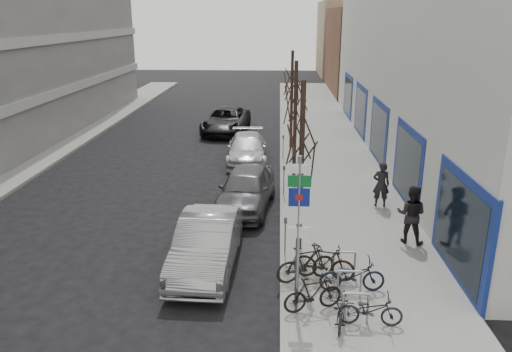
# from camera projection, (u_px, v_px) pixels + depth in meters

# --- Properties ---
(ground) EXTENTS (120.00, 120.00, 0.00)m
(ground) POSITION_uv_depth(u_px,v_px,m) (202.00, 312.00, 12.79)
(ground) COLOR black
(ground) RESTS_ON ground
(sidewalk_east) EXTENTS (5.00, 70.00, 0.15)m
(sidewalk_east) POSITION_uv_depth(u_px,v_px,m) (336.00, 186.00, 22.08)
(sidewalk_east) COLOR slate
(sidewalk_east) RESTS_ON ground
(brick_building_far) EXTENTS (12.00, 14.00, 8.00)m
(brick_building_far) POSITION_uv_depth(u_px,v_px,m) (392.00, 51.00, 49.04)
(brick_building_far) COLOR brown
(brick_building_far) RESTS_ON ground
(tan_building_far) EXTENTS (13.00, 12.00, 9.00)m
(tan_building_far) POSITION_uv_depth(u_px,v_px,m) (371.00, 39.00, 63.13)
(tan_building_far) COLOR #937A5B
(tan_building_far) RESTS_ON ground
(highway_sign_pole) EXTENTS (0.55, 0.10, 4.20)m
(highway_sign_pole) POSITION_uv_depth(u_px,v_px,m) (298.00, 226.00, 11.93)
(highway_sign_pole) COLOR gray
(highway_sign_pole) RESTS_ON ground
(bike_rack) EXTENTS (0.66, 2.26, 0.83)m
(bike_rack) POSITION_uv_depth(u_px,v_px,m) (349.00, 281.00, 13.00)
(bike_rack) COLOR gray
(bike_rack) RESTS_ON sidewalk_east
(tree_near) EXTENTS (1.80, 1.80, 5.50)m
(tree_near) POSITION_uv_depth(u_px,v_px,m) (302.00, 128.00, 14.75)
(tree_near) COLOR black
(tree_near) RESTS_ON ground
(tree_mid) EXTENTS (1.80, 1.80, 5.50)m
(tree_mid) POSITION_uv_depth(u_px,v_px,m) (296.00, 95.00, 20.93)
(tree_mid) COLOR black
(tree_mid) RESTS_ON ground
(tree_far) EXTENTS (1.80, 1.80, 5.50)m
(tree_far) POSITION_uv_depth(u_px,v_px,m) (292.00, 77.00, 27.12)
(tree_far) COLOR black
(tree_far) RESTS_ON ground
(meter_front) EXTENTS (0.10, 0.08, 1.27)m
(meter_front) POSITION_uv_depth(u_px,v_px,m) (285.00, 233.00, 15.27)
(meter_front) COLOR gray
(meter_front) RESTS_ON sidewalk_east
(meter_mid) EXTENTS (0.10, 0.08, 1.27)m
(meter_mid) POSITION_uv_depth(u_px,v_px,m) (284.00, 178.00, 20.50)
(meter_mid) COLOR gray
(meter_mid) RESTS_ON sidewalk_east
(meter_back) EXTENTS (0.10, 0.08, 1.27)m
(meter_back) POSITION_uv_depth(u_px,v_px,m) (283.00, 145.00, 25.73)
(meter_back) COLOR gray
(meter_back) RESTS_ON sidewalk_east
(bike_near_left) EXTENTS (0.78, 1.66, 0.97)m
(bike_near_left) POSITION_uv_depth(u_px,v_px,m) (343.00, 305.00, 11.98)
(bike_near_left) COLOR black
(bike_near_left) RESTS_ON sidewalk_east
(bike_near_right) EXTENTS (1.64, 0.96, 0.96)m
(bike_near_right) POSITION_uv_depth(u_px,v_px,m) (313.00, 293.00, 12.48)
(bike_near_right) COLOR black
(bike_near_right) RESTS_ON sidewalk_east
(bike_mid_curb) EXTENTS (1.80, 0.65, 1.08)m
(bike_mid_curb) POSITION_uv_depth(u_px,v_px,m) (352.00, 273.00, 13.35)
(bike_mid_curb) COLOR black
(bike_mid_curb) RESTS_ON sidewalk_east
(bike_mid_inner) EXTENTS (1.85, 1.15, 1.08)m
(bike_mid_inner) POSITION_uv_depth(u_px,v_px,m) (306.00, 263.00, 13.89)
(bike_mid_inner) COLOR black
(bike_mid_inner) RESTS_ON sidewalk_east
(bike_far_curb) EXTENTS (1.57, 0.55, 0.94)m
(bike_far_curb) POSITION_uv_depth(u_px,v_px,m) (371.00, 307.00, 11.89)
(bike_far_curb) COLOR black
(bike_far_curb) RESTS_ON sidewalk_east
(bike_far_inner) EXTENTS (1.83, 0.90, 1.07)m
(bike_far_inner) POSITION_uv_depth(u_px,v_px,m) (324.00, 262.00, 13.96)
(bike_far_inner) COLOR black
(bike_far_inner) RESTS_ON sidewalk_east
(parked_car_front) EXTENTS (1.82, 4.84, 1.58)m
(parked_car_front) POSITION_uv_depth(u_px,v_px,m) (207.00, 243.00, 14.87)
(parked_car_front) COLOR #9B9A9F
(parked_car_front) RESTS_ON ground
(parked_car_mid) EXTENTS (2.48, 4.97, 1.63)m
(parked_car_mid) POSITION_uv_depth(u_px,v_px,m) (246.00, 189.00, 19.50)
(parked_car_mid) COLOR #48484D
(parked_car_mid) RESTS_ON ground
(parked_car_back) EXTENTS (2.18, 4.97, 1.42)m
(parked_car_back) POSITION_uv_depth(u_px,v_px,m) (247.00, 149.00, 25.71)
(parked_car_back) COLOR #B4B4B9
(parked_car_back) RESTS_ON ground
(lane_car) EXTENTS (3.04, 5.87, 1.58)m
(lane_car) POSITION_uv_depth(u_px,v_px,m) (226.00, 120.00, 32.35)
(lane_car) COLOR black
(lane_car) RESTS_ON ground
(pedestrian_near) EXTENTS (0.68, 0.48, 1.78)m
(pedestrian_near) POSITION_uv_depth(u_px,v_px,m) (381.00, 184.00, 19.29)
(pedestrian_near) COLOR black
(pedestrian_near) RESTS_ON sidewalk_east
(pedestrian_far) EXTENTS (0.86, 0.74, 1.97)m
(pedestrian_far) POSITION_uv_depth(u_px,v_px,m) (411.00, 214.00, 16.15)
(pedestrian_far) COLOR black
(pedestrian_far) RESTS_ON sidewalk_east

